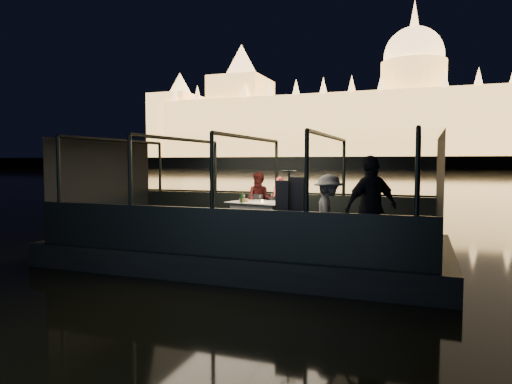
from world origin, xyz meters
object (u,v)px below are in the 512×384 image
(person_man_maroon, at_px, (260,200))
(wine_bottle, at_px, (241,197))
(chair_port_left, at_px, (253,212))
(passenger_dark, at_px, (371,213))
(person_woman_coral, at_px, (281,200))
(passenger_stripe, at_px, (329,209))
(dining_table_central, at_px, (260,217))
(chair_port_right, at_px, (274,213))
(coat_stand, at_px, (289,207))

(person_man_maroon, relative_size, wine_bottle, 5.51)
(chair_port_left, relative_size, passenger_dark, 0.48)
(person_woman_coral, height_order, passenger_stripe, passenger_stripe)
(dining_table_central, distance_m, person_woman_coral, 0.87)
(chair_port_right, height_order, person_man_maroon, person_man_maroon)
(chair_port_left, relative_size, person_woman_coral, 0.65)
(dining_table_central, xyz_separation_m, coat_stand, (1.41, -2.33, 0.51))
(chair_port_left, relative_size, wine_bottle, 3.32)
(chair_port_left, height_order, passenger_dark, passenger_dark)
(person_woman_coral, bearing_deg, chair_port_left, 177.65)
(coat_stand, relative_size, person_man_maroon, 1.10)
(dining_table_central, xyz_separation_m, passenger_dark, (2.96, -2.48, 0.47))
(passenger_stripe, bearing_deg, wine_bottle, 41.03)
(passenger_stripe, bearing_deg, chair_port_left, 28.96)
(passenger_dark, xyz_separation_m, wine_bottle, (-3.29, 2.06, 0.06))
(passenger_dark, bearing_deg, person_man_maroon, -90.00)
(passenger_dark, relative_size, wine_bottle, 6.98)
(chair_port_left, bearing_deg, chair_port_right, -2.34)
(chair_port_left, xyz_separation_m, wine_bottle, (0.02, -0.87, 0.47))
(passenger_dark, bearing_deg, wine_bottle, -77.23)
(passenger_stripe, height_order, passenger_dark, passenger_dark)
(chair_port_right, height_order, passenger_dark, passenger_dark)
(dining_table_central, height_order, passenger_stripe, passenger_stripe)
(coat_stand, bearing_deg, dining_table_central, 121.12)
(chair_port_left, distance_m, passenger_dark, 4.44)
(passenger_stripe, height_order, wine_bottle, passenger_stripe)
(passenger_dark, height_order, wine_bottle, passenger_dark)
(chair_port_right, xyz_separation_m, person_man_maroon, (-0.49, 0.27, 0.30))
(chair_port_right, height_order, person_woman_coral, person_woman_coral)
(chair_port_left, distance_m, coat_stand, 3.32)
(person_man_maroon, xyz_separation_m, wine_bottle, (-0.07, -1.14, 0.17))
(coat_stand, bearing_deg, passenger_stripe, 26.74)
(person_woman_coral, height_order, passenger_dark, passenger_dark)
(dining_table_central, distance_m, person_man_maroon, 0.85)
(chair_port_left, height_order, wine_bottle, wine_bottle)
(chair_port_right, height_order, wine_bottle, wine_bottle)
(person_woman_coral, xyz_separation_m, passenger_dark, (2.64, -3.20, 0.10))
(dining_table_central, relative_size, wine_bottle, 5.38)
(passenger_stripe, distance_m, wine_bottle, 2.89)
(dining_table_central, xyz_separation_m, chair_port_right, (0.23, 0.45, 0.06))
(wine_bottle, bearing_deg, passenger_dark, -32.11)
(person_woman_coral, height_order, wine_bottle, person_woman_coral)
(dining_table_central, relative_size, passenger_stripe, 0.95)
(dining_table_central, xyz_separation_m, wine_bottle, (-0.33, -0.42, 0.53))
(coat_stand, bearing_deg, person_woman_coral, 109.60)
(coat_stand, relative_size, person_woman_coral, 1.19)
(person_man_maroon, height_order, passenger_stripe, passenger_stripe)
(coat_stand, relative_size, wine_bottle, 6.06)
(chair_port_left, bearing_deg, wine_bottle, -91.03)
(dining_table_central, relative_size, chair_port_right, 1.72)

